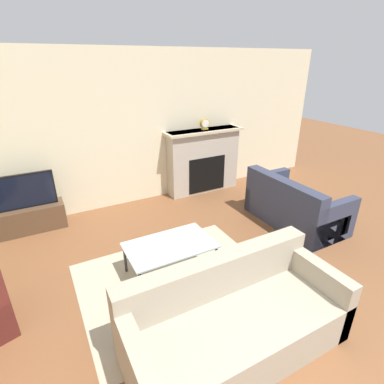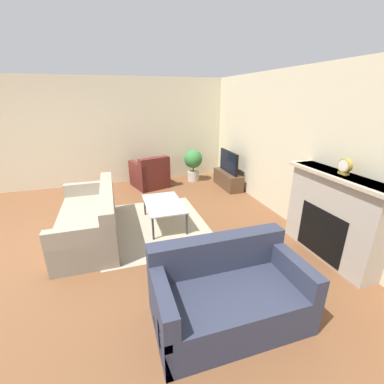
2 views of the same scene
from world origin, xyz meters
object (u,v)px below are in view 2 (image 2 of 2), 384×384
armchair_by_window (150,175)px  couch_sectional (91,221)px  mantel_clock (345,166)px  tv (229,162)px  coffee_table (164,205)px  potted_plant (193,162)px  couch_loveseat (228,295)px

armchair_by_window → couch_sectional: bearing=42.6°
armchair_by_window → mantel_clock: size_ratio=4.90×
tv → coffee_table: size_ratio=0.87×
couch_sectional → potted_plant: (-2.41, 2.56, 0.24)m
tv → potted_plant: tv is taller
coffee_table → couch_loveseat: bearing=4.9°
couch_sectional → mantel_clock: 3.88m
couch_loveseat → potted_plant: potted_plant is taller
tv → coffee_table: (1.53, -2.00, -0.29)m
armchair_by_window → potted_plant: size_ratio=1.21×
tv → mantel_clock: mantel_clock is taller
couch_sectional → coffee_table: bearing=93.4°
coffee_table → potted_plant: 2.68m
armchair_by_window → mantel_clock: (3.91, 2.01, 1.07)m
tv → coffee_table: bearing=-52.5°
tv → couch_loveseat: bearing=-25.1°
couch_loveseat → armchair_by_window: bearing=91.4°
couch_sectional → armchair_by_window: bearing=149.5°
coffee_table → tv: bearing=127.5°
armchair_by_window → coffee_table: bearing=70.9°
coffee_table → armchair_by_window: bearing=177.7°
couch_sectional → couch_loveseat: bearing=32.9°
coffee_table → mantel_clock: bearing=50.7°
armchair_by_window → potted_plant: (-0.15, 1.22, 0.23)m
tv → couch_sectional: (1.61, -3.24, -0.38)m
couch_loveseat → potted_plant: (-4.64, 1.11, 0.24)m
couch_sectional → armchair_by_window: 2.62m
coffee_table → mantel_clock: 2.89m
tv → armchair_by_window: 2.05m
potted_plant → armchair_by_window: bearing=-83.2°
tv → armchair_by_window: bearing=-108.9°
couch_loveseat → mantel_clock: mantel_clock is taller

